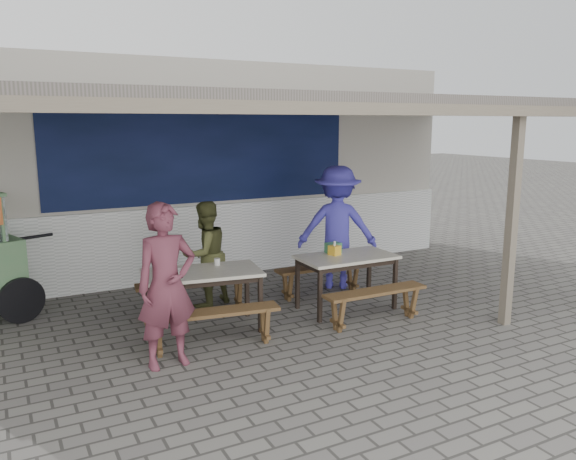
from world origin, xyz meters
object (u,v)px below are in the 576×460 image
at_px(bench_right_wall, 321,273).
at_px(patron_wall_side, 205,254).
at_px(bench_right_street, 375,299).
at_px(bench_left_wall, 194,289).
at_px(table_left, 202,277).
at_px(patron_right_table, 337,227).
at_px(patron_street_side, 167,286).
at_px(table_right, 347,261).
at_px(condiment_jar, 217,262).
at_px(bench_left_street, 213,320).
at_px(donation_box, 333,248).
at_px(tissue_box, 334,250).
at_px(condiment_bowl, 175,272).

height_order(bench_right_wall, patron_wall_side, patron_wall_side).
bearing_deg(bench_right_street, bench_left_wall, 143.57).
xyz_separation_m(table_left, patron_right_table, (2.46, 0.81, 0.27)).
xyz_separation_m(bench_right_street, patron_street_side, (-2.65, 0.01, 0.53)).
distance_m(table_right, condiment_jar, 1.77).
relative_size(bench_left_street, patron_right_table, 0.82).
relative_size(patron_street_side, donation_box, 8.44).
bearing_deg(patron_street_side, patron_wall_side, 55.25).
xyz_separation_m(tissue_box, condiment_bowl, (-2.19, 0.07, -0.04)).
height_order(bench_left_wall, patron_street_side, patron_street_side).
relative_size(bench_left_wall, condiment_bowl, 8.28).
relative_size(bench_left_wall, patron_wall_side, 1.05).
xyz_separation_m(bench_left_wall, tissue_box, (1.78, -0.66, 0.48)).
height_order(table_right, patron_wall_side, patron_wall_side).
relative_size(table_right, patron_wall_side, 0.90).
relative_size(bench_left_street, bench_left_wall, 1.00).
xyz_separation_m(bench_left_wall, bench_right_wall, (1.92, -0.09, -0.00)).
relative_size(bench_right_wall, tissue_box, 10.84).
bearing_deg(bench_right_wall, bench_left_wall, 178.10).
distance_m(bench_left_street, bench_left_wall, 1.26).
xyz_separation_m(bench_right_wall, tissue_box, (-0.14, -0.57, 0.48)).
height_order(table_left, table_right, same).
height_order(donation_box, condiment_jar, donation_box).
bearing_deg(patron_right_table, condiment_bowl, 48.97).
bearing_deg(patron_street_side, donation_box, 15.21).
relative_size(bench_left_street, bench_right_street, 1.09).
bearing_deg(patron_wall_side, tissue_box, 127.94).
relative_size(table_right, bench_right_street, 0.93).
height_order(donation_box, condiment_bowl, donation_box).
bearing_deg(donation_box, table_right, -73.89).
xyz_separation_m(bench_right_wall, condiment_bowl, (-2.33, -0.50, 0.44)).
relative_size(bench_left_wall, condiment_jar, 18.05).
relative_size(tissue_box, donation_box, 0.63).
bearing_deg(bench_left_street, condiment_jar, 74.39).
height_order(bench_left_wall, condiment_bowl, condiment_bowl).
xyz_separation_m(patron_street_side, condiment_jar, (0.92, 1.00, -0.08)).
bearing_deg(patron_wall_side, bench_right_wall, 147.16).
height_order(table_left, patron_wall_side, patron_wall_side).
relative_size(table_left, condiment_bowl, 8.12).
bearing_deg(condiment_bowl, patron_wall_side, 51.81).
bearing_deg(patron_wall_side, bench_right_street, 113.13).
height_order(patron_street_side, patron_wall_side, patron_street_side).
distance_m(table_left, patron_wall_side, 0.97).
distance_m(bench_left_wall, patron_right_table, 2.45).
height_order(bench_left_street, patron_street_side, patron_street_side).
distance_m(bench_left_wall, donation_box, 1.98).
bearing_deg(tissue_box, condiment_jar, 172.05).
distance_m(bench_right_wall, donation_box, 0.66).
relative_size(bench_right_street, condiment_bowl, 7.59).
distance_m(table_left, patron_street_side, 1.06).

